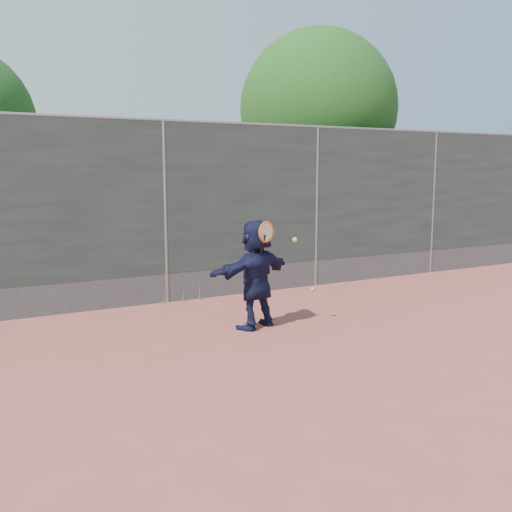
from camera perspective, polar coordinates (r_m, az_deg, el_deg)
name	(u,v)px	position (r m, az deg, el deg)	size (l,w,h in m)	color
ground	(269,363)	(6.68, 1.31, -10.70)	(80.00, 80.00, 0.00)	#9E4C42
player	(256,274)	(7.97, 0.00, -1.82)	(1.42, 0.45, 1.53)	#121533
ball_ground	(313,289)	(10.56, 5.69, -3.32)	(0.07, 0.07, 0.07)	#CDDF31
fence	(165,208)	(9.53, -9.09, 4.74)	(20.00, 0.06, 3.03)	#38423D
swing_action	(269,234)	(7.75, 1.30, 2.20)	(0.60, 0.18, 0.51)	#DA5F14
tree_right	(323,114)	(13.73, 6.75, 13.91)	(3.78, 3.60, 5.39)	#382314
weed_clump	(186,294)	(9.72, -7.02, -3.78)	(0.68, 0.07, 0.30)	#387226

